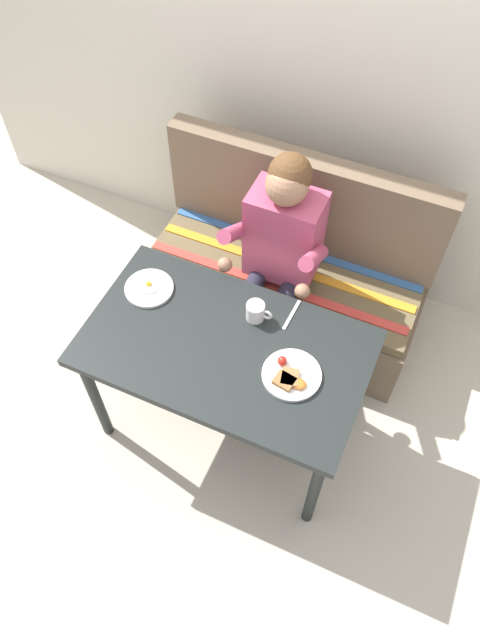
# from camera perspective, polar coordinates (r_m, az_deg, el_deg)

# --- Properties ---
(ground_plane) EXTENTS (8.00, 8.00, 0.00)m
(ground_plane) POSITION_cam_1_polar(r_m,az_deg,el_deg) (3.14, -1.14, -9.69)
(ground_plane) COLOR #BCB49E
(back_wall) EXTENTS (4.40, 0.10, 2.60)m
(back_wall) POSITION_cam_1_polar(r_m,az_deg,el_deg) (2.98, 9.62, 23.11)
(back_wall) COLOR beige
(back_wall) RESTS_ON ground
(table) EXTENTS (1.20, 0.70, 0.73)m
(table) POSITION_cam_1_polar(r_m,az_deg,el_deg) (2.57, -1.37, -3.42)
(table) COLOR black
(table) RESTS_ON ground
(couch) EXTENTS (1.44, 0.56, 1.00)m
(couch) POSITION_cam_1_polar(r_m,az_deg,el_deg) (3.24, 4.45, 4.10)
(couch) COLOR brown
(couch) RESTS_ON ground
(person) EXTENTS (0.45, 0.61, 1.21)m
(person) POSITION_cam_1_polar(r_m,az_deg,el_deg) (2.82, 3.71, 6.89)
(person) COLOR #B34463
(person) RESTS_ON ground
(plate_breakfast) EXTENTS (0.24, 0.24, 0.05)m
(plate_breakfast) POSITION_cam_1_polar(r_m,az_deg,el_deg) (2.42, 4.85, -5.27)
(plate_breakfast) COLOR white
(plate_breakfast) RESTS_ON table
(plate_eggs) EXTENTS (0.22, 0.22, 0.04)m
(plate_eggs) POSITION_cam_1_polar(r_m,az_deg,el_deg) (2.70, -8.65, 3.03)
(plate_eggs) COLOR white
(plate_eggs) RESTS_ON table
(coffee_mug) EXTENTS (0.12, 0.08, 0.09)m
(coffee_mug) POSITION_cam_1_polar(r_m,az_deg,el_deg) (2.54, 1.52, 0.84)
(coffee_mug) COLOR white
(coffee_mug) RESTS_ON table
(fork) EXTENTS (0.02, 0.17, 0.00)m
(fork) POSITION_cam_1_polar(r_m,az_deg,el_deg) (2.59, 4.93, 0.49)
(fork) COLOR silver
(fork) RESTS_ON table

